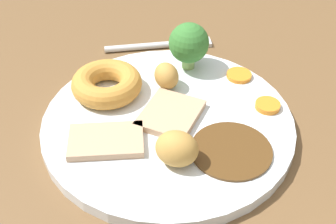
{
  "coord_description": "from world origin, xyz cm",
  "views": [
    {
      "loc": [
        34.18,
        -6.11,
        38.52
      ],
      "look_at": [
        -3.23,
        1.04,
        6.0
      ],
      "focal_mm": 48.37,
      "sensor_mm": 36.0,
      "label": 1
    }
  ],
  "objects_px": {
    "meat_slice_main": "(171,114)",
    "meat_slice_under": "(106,141)",
    "fork": "(162,45)",
    "carrot_coin_front": "(268,105)",
    "carrot_coin_back": "(239,75)",
    "broccoli_floret": "(189,44)",
    "dinner_plate": "(168,123)",
    "roast_potato_right": "(166,76)",
    "roast_potato_left": "(177,149)",
    "yorkshire_pudding": "(107,84)"
  },
  "relations": [
    {
      "from": "meat_slice_main",
      "to": "fork",
      "type": "distance_m",
      "value": 0.17
    },
    {
      "from": "meat_slice_under",
      "to": "yorkshire_pudding",
      "type": "height_order",
      "value": "yorkshire_pudding"
    },
    {
      "from": "yorkshire_pudding",
      "to": "broccoli_floret",
      "type": "distance_m",
      "value": 0.11
    },
    {
      "from": "carrot_coin_back",
      "to": "fork",
      "type": "xyz_separation_m",
      "value": [
        -0.11,
        -0.08,
        -0.01
      ]
    },
    {
      "from": "roast_potato_right",
      "to": "carrot_coin_front",
      "type": "relative_size",
      "value": 1.22
    },
    {
      "from": "broccoli_floret",
      "to": "roast_potato_right",
      "type": "bearing_deg",
      "value": -44.38
    },
    {
      "from": "meat_slice_main",
      "to": "meat_slice_under",
      "type": "relative_size",
      "value": 0.9
    },
    {
      "from": "carrot_coin_front",
      "to": "fork",
      "type": "bearing_deg",
      "value": -151.43
    },
    {
      "from": "yorkshire_pudding",
      "to": "carrot_coin_front",
      "type": "relative_size",
      "value": 2.93
    },
    {
      "from": "broccoli_floret",
      "to": "meat_slice_main",
      "type": "bearing_deg",
      "value": -23.94
    },
    {
      "from": "broccoli_floret",
      "to": "yorkshire_pudding",
      "type": "bearing_deg",
      "value": -72.25
    },
    {
      "from": "broccoli_floret",
      "to": "fork",
      "type": "distance_m",
      "value": 0.09
    },
    {
      "from": "carrot_coin_front",
      "to": "carrot_coin_back",
      "type": "bearing_deg",
      "value": -167.7
    },
    {
      "from": "roast_potato_right",
      "to": "fork",
      "type": "relative_size",
      "value": 0.23
    },
    {
      "from": "roast_potato_right",
      "to": "meat_slice_main",
      "type": "bearing_deg",
      "value": -6.02
    },
    {
      "from": "carrot_coin_front",
      "to": "broccoli_floret",
      "type": "xyz_separation_m",
      "value": [
        -0.1,
        -0.07,
        0.03
      ]
    },
    {
      "from": "meat_slice_under",
      "to": "broccoli_floret",
      "type": "xyz_separation_m",
      "value": [
        -0.12,
        0.12,
        0.03
      ]
    },
    {
      "from": "roast_potato_right",
      "to": "broccoli_floret",
      "type": "bearing_deg",
      "value": 135.62
    },
    {
      "from": "meat_slice_under",
      "to": "dinner_plate",
      "type": "bearing_deg",
      "value": 110.27
    },
    {
      "from": "dinner_plate",
      "to": "carrot_coin_front",
      "type": "relative_size",
      "value": 9.84
    },
    {
      "from": "meat_slice_main",
      "to": "carrot_coin_back",
      "type": "distance_m",
      "value": 0.12
    },
    {
      "from": "roast_potato_left",
      "to": "fork",
      "type": "height_order",
      "value": "roast_potato_left"
    },
    {
      "from": "meat_slice_under",
      "to": "yorkshire_pudding",
      "type": "distance_m",
      "value": 0.09
    },
    {
      "from": "dinner_plate",
      "to": "yorkshire_pudding",
      "type": "xyz_separation_m",
      "value": [
        -0.06,
        -0.06,
        0.02
      ]
    },
    {
      "from": "meat_slice_under",
      "to": "carrot_coin_back",
      "type": "relative_size",
      "value": 2.51
    },
    {
      "from": "fork",
      "to": "meat_slice_under",
      "type": "bearing_deg",
      "value": -113.7
    },
    {
      "from": "yorkshire_pudding",
      "to": "fork",
      "type": "relative_size",
      "value": 0.55
    },
    {
      "from": "dinner_plate",
      "to": "yorkshire_pudding",
      "type": "height_order",
      "value": "yorkshire_pudding"
    },
    {
      "from": "meat_slice_main",
      "to": "fork",
      "type": "height_order",
      "value": "meat_slice_main"
    },
    {
      "from": "carrot_coin_front",
      "to": "broccoli_floret",
      "type": "distance_m",
      "value": 0.13
    },
    {
      "from": "roast_potato_right",
      "to": "fork",
      "type": "distance_m",
      "value": 0.11
    },
    {
      "from": "yorkshire_pudding",
      "to": "carrot_coin_back",
      "type": "bearing_deg",
      "value": 90.2
    },
    {
      "from": "roast_potato_left",
      "to": "carrot_coin_back",
      "type": "height_order",
      "value": "roast_potato_left"
    },
    {
      "from": "roast_potato_left",
      "to": "yorkshire_pudding",
      "type": "bearing_deg",
      "value": -155.19
    },
    {
      "from": "meat_slice_main",
      "to": "roast_potato_left",
      "type": "distance_m",
      "value": 0.07
    },
    {
      "from": "dinner_plate",
      "to": "roast_potato_right",
      "type": "height_order",
      "value": "roast_potato_right"
    },
    {
      "from": "dinner_plate",
      "to": "broccoli_floret",
      "type": "relative_size",
      "value": 4.61
    },
    {
      "from": "meat_slice_main",
      "to": "carrot_coin_front",
      "type": "bearing_deg",
      "value": 87.62
    },
    {
      "from": "roast_potato_left",
      "to": "fork",
      "type": "xyz_separation_m",
      "value": [
        -0.23,
        0.03,
        -0.03
      ]
    },
    {
      "from": "meat_slice_under",
      "to": "fork",
      "type": "bearing_deg",
      "value": 154.06
    },
    {
      "from": "carrot_coin_back",
      "to": "fork",
      "type": "distance_m",
      "value": 0.13
    },
    {
      "from": "meat_slice_under",
      "to": "carrot_coin_front",
      "type": "relative_size",
      "value": 2.73
    },
    {
      "from": "meat_slice_main",
      "to": "roast_potato_left",
      "type": "bearing_deg",
      "value": -5.94
    },
    {
      "from": "meat_slice_under",
      "to": "carrot_coin_front",
      "type": "bearing_deg",
      "value": 97.3
    },
    {
      "from": "dinner_plate",
      "to": "fork",
      "type": "bearing_deg",
      "value": 172.1
    },
    {
      "from": "carrot_coin_front",
      "to": "broccoli_floret",
      "type": "height_order",
      "value": "broccoli_floret"
    },
    {
      "from": "broccoli_floret",
      "to": "fork",
      "type": "relative_size",
      "value": 0.4
    },
    {
      "from": "yorkshire_pudding",
      "to": "carrot_coin_back",
      "type": "xyz_separation_m",
      "value": [
        -0.0,
        0.16,
        -0.01
      ]
    },
    {
      "from": "carrot_coin_front",
      "to": "carrot_coin_back",
      "type": "relative_size",
      "value": 0.92
    },
    {
      "from": "carrot_coin_back",
      "to": "meat_slice_main",
      "type": "bearing_deg",
      "value": -59.13
    }
  ]
}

